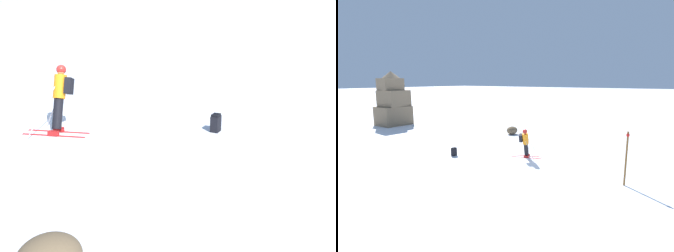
{
  "view_description": "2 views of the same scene",
  "coord_description": "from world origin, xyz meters",
  "views": [
    {
      "loc": [
        9.61,
        8.54,
        3.97
      ],
      "look_at": [
        1.01,
        3.76,
        0.92
      ],
      "focal_mm": 50.0,
      "sensor_mm": 36.0,
      "label": 1
    },
    {
      "loc": [
        -12.44,
        -7.59,
        4.47
      ],
      "look_at": [
        1.49,
        2.19,
        1.5
      ],
      "focal_mm": 28.0,
      "sensor_mm": 36.0,
      "label": 2
    }
  ],
  "objects": [
    {
      "name": "ground_plane",
      "position": [
        0.0,
        0.0,
        0.0
      ],
      "size": [
        300.0,
        300.0,
        0.0
      ],
      "primitive_type": "plane",
      "color": "white"
    },
    {
      "name": "spare_backpack",
      "position": [
        -1.78,
        3.71,
        0.24
      ],
      "size": [
        0.31,
        0.23,
        0.5
      ],
      "rotation": [
        0.0,
        0.0,
        3.17
      ],
      "color": "black",
      "rests_on": "ground"
    },
    {
      "name": "skier",
      "position": [
        0.15,
        -0.1,
        1.01
      ],
      "size": [
        1.6,
        1.83,
        1.83
      ],
      "rotation": [
        0.0,
        0.0,
        0.33
      ],
      "color": "red",
      "rests_on": "ground"
    }
  ]
}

